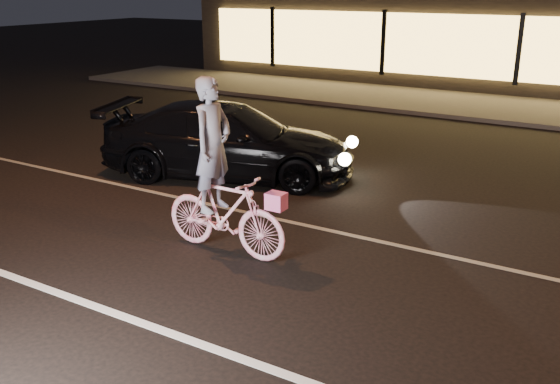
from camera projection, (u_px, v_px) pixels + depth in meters
The scene contains 7 objects.
ground at pixel (262, 283), 7.80m from camera, with size 90.00×90.00×0.00m, color black.
lane_stripe_near at pixel (185, 339), 6.59m from camera, with size 60.00×0.12×0.01m, color silver.
lane_stripe_far at pixel (333, 231), 9.43m from camera, with size 60.00×0.10×0.01m, color gray.
sidewalk at pixel (500, 108), 18.34m from camera, with size 30.00×4.00×0.12m, color #383533.
storefront at pixel (544, 24), 22.51m from camera, with size 25.40×8.42×4.20m.
cyclist at pixel (221, 193), 8.46m from camera, with size 1.93×0.66×2.43m.
sedan at pixel (229, 141), 11.93m from camera, with size 5.19×3.41×1.40m.
Camera 1 is at (3.82, -5.90, 3.58)m, focal length 40.00 mm.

